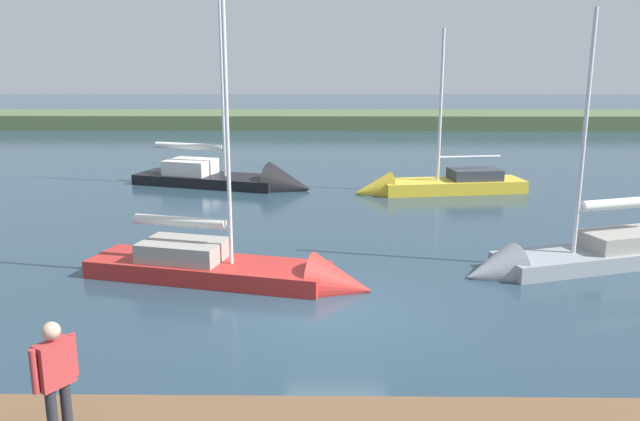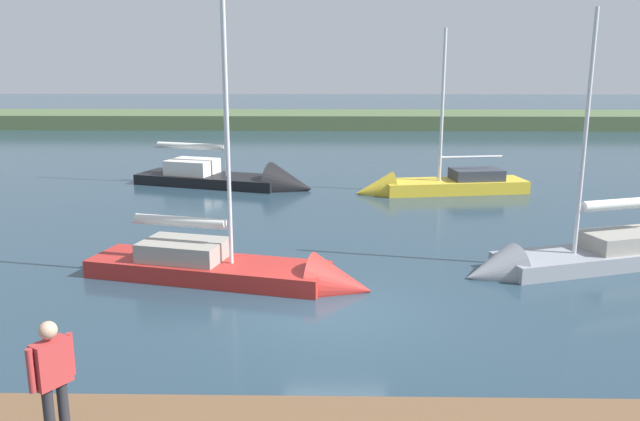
% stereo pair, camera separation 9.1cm
% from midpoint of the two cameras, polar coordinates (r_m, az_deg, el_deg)
% --- Properties ---
extents(ground_plane, '(200.00, 200.00, 0.00)m').
position_cam_midpoint_polar(ground_plane, '(14.64, 1.67, -9.28)').
color(ground_plane, '#263D4C').
extents(far_shoreline, '(180.00, 8.00, 2.40)m').
position_cam_midpoint_polar(far_shoreline, '(56.94, 1.24, 7.54)').
color(far_shoreline, '#4C603D').
rests_on(far_shoreline, ground_plane).
extents(sailboat_far_right, '(7.17, 3.68, 7.68)m').
position_cam_midpoint_polar(sailboat_far_right, '(18.99, 21.58, -4.31)').
color(sailboat_far_right, gray).
rests_on(sailboat_far_right, ground_plane).
extents(sailboat_mid_channel, '(7.76, 3.47, 9.76)m').
position_cam_midpoint_polar(sailboat_mid_channel, '(16.82, -6.72, -5.78)').
color(sailboat_mid_channel, '#B22823').
rests_on(sailboat_mid_channel, ground_plane).
extents(sailboat_outer_mooring, '(8.67, 4.58, 9.73)m').
position_cam_midpoint_polar(sailboat_outer_mooring, '(29.40, -7.00, 2.55)').
color(sailboat_outer_mooring, black).
rests_on(sailboat_outer_mooring, ground_plane).
extents(sailboat_far_left, '(7.66, 2.91, 7.76)m').
position_cam_midpoint_polar(sailboat_far_left, '(28.27, 10.06, 1.90)').
color(sailboat_far_left, gold).
rests_on(sailboat_far_left, ground_plane).
extents(person_on_dock, '(0.44, 0.57, 1.75)m').
position_cam_midpoint_polar(person_on_dock, '(9.17, -22.51, -13.38)').
color(person_on_dock, '#28282D').
rests_on(person_on_dock, dock_pier).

